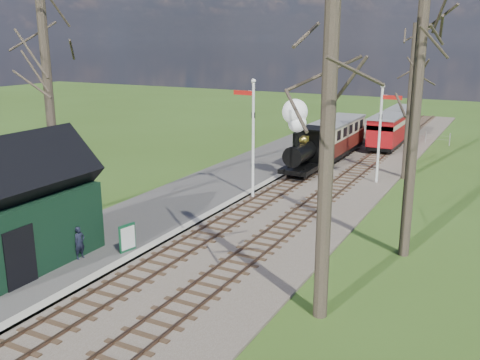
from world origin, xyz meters
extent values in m
plane|color=#365319|center=(0.00, 0.00, 0.00)|extent=(140.00, 140.00, 0.00)
ellipsoid|color=#385B23|center=(-25.00, 60.00, -14.76)|extent=(57.60, 36.00, 16.20)
ellipsoid|color=#385B23|center=(-8.00, 70.00, -16.40)|extent=(64.00, 40.00, 18.00)
cube|color=brown|center=(1.30, 22.00, 0.05)|extent=(8.00, 60.00, 0.10)
cube|color=brown|center=(-0.50, 22.00, 0.14)|extent=(0.07, 60.00, 0.12)
cube|color=brown|center=(0.50, 22.00, 0.14)|extent=(0.07, 60.00, 0.12)
cube|color=#38281C|center=(0.00, 22.00, 0.10)|extent=(1.60, 60.00, 0.09)
cube|color=brown|center=(2.10, 22.00, 0.14)|extent=(0.07, 60.00, 0.12)
cube|color=brown|center=(3.10, 22.00, 0.14)|extent=(0.07, 60.00, 0.12)
cube|color=#38281C|center=(2.60, 22.00, 0.10)|extent=(1.60, 60.00, 0.09)
cube|color=#474442|center=(-3.50, 14.00, 0.10)|extent=(5.00, 44.00, 0.20)
cube|color=#B2AD9E|center=(-1.20, 14.00, 0.10)|extent=(0.40, 44.00, 0.21)
cube|color=black|center=(-4.30, 4.00, 1.50)|extent=(3.00, 6.00, 2.60)
cube|color=black|center=(-4.30, 4.00, 3.35)|extent=(3.25, 6.30, 3.25)
cube|color=black|center=(-2.78, 3.00, 1.20)|extent=(0.06, 1.20, 2.00)
cylinder|color=silver|center=(-0.70, 16.00, 3.00)|extent=(0.14, 0.14, 6.00)
sphere|color=silver|center=(-0.70, 16.00, 6.10)|extent=(0.24, 0.24, 0.24)
cube|color=#B7140F|center=(-1.25, 16.00, 5.50)|extent=(1.10, 0.08, 0.22)
cube|color=black|center=(-0.70, 16.00, 4.40)|extent=(0.18, 0.06, 0.30)
cylinder|color=silver|center=(4.30, 22.00, 2.75)|extent=(0.14, 0.14, 5.50)
sphere|color=silver|center=(4.30, 22.00, 5.60)|extent=(0.24, 0.24, 0.24)
cube|color=#B7140F|center=(4.85, 22.00, 5.00)|extent=(1.10, 0.08, 0.22)
cube|color=black|center=(4.30, 22.00, 3.90)|extent=(0.18, 0.06, 0.30)
cylinder|color=#382D23|center=(-7.30, 9.00, 5.50)|extent=(0.41, 0.41, 11.00)
cylinder|color=#382D23|center=(6.50, 6.00, 6.00)|extent=(0.42, 0.42, 12.00)
cylinder|color=#382D23|center=(7.80, 12.00, 5.00)|extent=(0.40, 0.40, 10.00)
cylinder|color=#382D23|center=(5.50, 24.00, 4.50)|extent=(0.39, 0.39, 9.00)
cube|color=slate|center=(0.30, 36.00, 0.75)|extent=(12.60, 0.02, 0.01)
cube|color=slate|center=(0.30, 36.00, 0.45)|extent=(12.60, 0.02, 0.02)
cylinder|color=slate|center=(0.30, 36.00, 0.50)|extent=(0.08, 0.08, 1.00)
cube|color=black|center=(0.00, 21.66, 0.67)|extent=(1.76, 4.14, 0.26)
cylinder|color=black|center=(0.00, 21.04, 1.60)|extent=(1.14, 2.69, 1.14)
cube|color=black|center=(0.00, 22.90, 1.70)|extent=(1.86, 1.66, 2.07)
cylinder|color=black|center=(0.00, 20.01, 2.53)|extent=(0.29, 0.29, 0.83)
sphere|color=gold|center=(0.00, 21.35, 2.32)|extent=(0.54, 0.54, 0.54)
sphere|color=white|center=(0.10, 20.01, 3.51)|extent=(1.04, 1.04, 1.04)
sphere|color=white|center=(-0.10, 20.11, 4.13)|extent=(1.45, 1.45, 1.45)
cylinder|color=black|center=(-0.50, 20.42, 0.53)|extent=(0.10, 0.66, 0.66)
cylinder|color=black|center=(0.50, 20.42, 0.53)|extent=(0.10, 0.66, 0.66)
cube|color=black|center=(0.00, 27.66, 0.56)|extent=(1.97, 7.25, 0.31)
cube|color=#4F1812|center=(0.00, 27.66, 1.18)|extent=(2.07, 7.25, 0.93)
cube|color=#BFB490|center=(0.00, 27.66, 2.11)|extent=(2.07, 7.25, 0.93)
cube|color=slate|center=(0.00, 27.66, 2.63)|extent=(2.17, 7.45, 0.12)
cube|color=black|center=(2.60, 31.85, 0.54)|extent=(1.82, 4.79, 0.29)
cube|color=#9B0C11|center=(2.60, 31.85, 1.11)|extent=(1.91, 4.79, 0.86)
cube|color=#BFB490|center=(2.60, 31.85, 1.97)|extent=(1.91, 4.79, 0.86)
cube|color=slate|center=(2.60, 31.85, 2.45)|extent=(2.01, 4.98, 0.11)
cube|color=black|center=(2.60, 37.35, 0.54)|extent=(1.82, 4.79, 0.29)
cube|color=#9B0C11|center=(2.60, 37.35, 1.11)|extent=(1.91, 4.79, 0.86)
cube|color=#BFB490|center=(2.60, 37.35, 1.97)|extent=(1.91, 4.79, 0.86)
cube|color=slate|center=(2.60, 37.35, 2.45)|extent=(2.01, 4.98, 0.11)
cube|color=#0F4626|center=(-1.63, 6.98, 0.74)|extent=(0.23, 0.74, 1.08)
cube|color=silver|center=(-1.58, 6.97, 0.74)|extent=(0.15, 0.63, 0.89)
cube|color=#4E2F1C|center=(-3.20, 5.37, 0.46)|extent=(0.77, 1.64, 0.07)
cube|color=#4E2F1C|center=(-3.40, 5.33, 0.76)|extent=(0.39, 1.55, 0.68)
cube|color=#4E2F1C|center=(-3.03, 4.69, 0.31)|extent=(0.07, 0.07, 0.23)
cube|color=#4E2F1C|center=(-3.37, 6.04, 0.31)|extent=(0.07, 0.07, 0.23)
imported|color=#1A1D2E|center=(-2.73, 5.59, 0.82)|extent=(0.35, 0.48, 1.24)
camera|label=1|loc=(11.12, -8.06, 8.12)|focal=40.00mm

